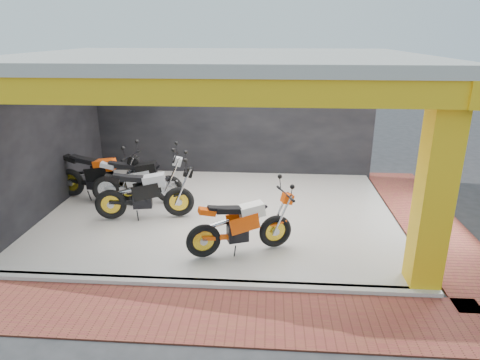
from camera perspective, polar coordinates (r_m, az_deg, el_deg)
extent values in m
plane|color=#2D2D30|center=(8.44, -4.16, -10.18)|extent=(80.00, 80.00, 0.00)
cube|color=white|center=(10.19, -2.58, -4.46)|extent=(8.00, 6.00, 0.10)
cube|color=beige|center=(9.36, -2.91, 15.89)|extent=(8.40, 6.40, 0.20)
cube|color=black|center=(12.65, -1.07, 8.29)|extent=(8.20, 0.20, 3.50)
cube|color=black|center=(10.91, -24.72, 4.79)|extent=(0.20, 6.20, 3.50)
cube|color=yellow|center=(7.42, 24.55, -1.31)|extent=(0.50, 0.50, 3.50)
cube|color=yellow|center=(6.43, -6.15, 11.68)|extent=(8.40, 0.30, 0.40)
cube|color=yellow|center=(9.75, 21.83, 12.95)|extent=(0.30, 6.40, 0.40)
cube|color=white|center=(7.55, -5.29, -13.61)|extent=(8.00, 0.20, 0.10)
cube|color=brown|center=(6.94, -6.35, -17.30)|extent=(9.00, 1.40, 0.03)
cube|color=brown|center=(10.79, 23.76, -4.99)|extent=(1.40, 7.00, 0.03)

